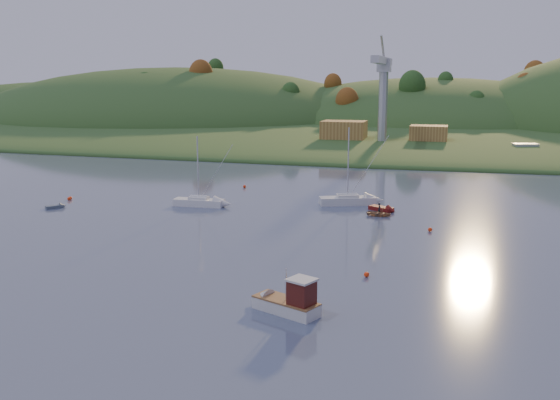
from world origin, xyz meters
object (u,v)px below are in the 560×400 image
(sailboat_far, at_px, (347,200))
(red_tender, at_px, (386,209))
(sailboat_near, at_px, (199,201))
(fishing_boat, at_px, (282,300))
(canoe, at_px, (379,213))
(grey_dinghy, at_px, (58,206))

(sailboat_far, distance_m, red_tender, 6.78)
(sailboat_near, bearing_deg, fishing_boat, -60.74)
(fishing_boat, bearing_deg, canoe, -71.69)
(fishing_boat, bearing_deg, red_tender, -72.06)
(canoe, height_order, grey_dinghy, grey_dinghy)
(red_tender, bearing_deg, grey_dinghy, -137.21)
(canoe, bearing_deg, grey_dinghy, 107.54)
(grey_dinghy, bearing_deg, sailboat_near, -27.99)
(sailboat_far, bearing_deg, canoe, -70.84)
(sailboat_near, bearing_deg, canoe, -1.69)
(canoe, relative_size, grey_dinghy, 1.20)
(fishing_boat, distance_m, sailboat_far, 42.97)
(sailboat_far, height_order, canoe, sailboat_far)
(red_tender, xyz_separation_m, grey_dinghy, (-44.73, -10.09, -0.07))
(red_tender, bearing_deg, fishing_boat, -65.32)
(fishing_boat, distance_m, grey_dinghy, 50.50)
(sailboat_far, distance_m, grey_dinghy, 41.10)
(sailboat_near, distance_m, grey_dinghy, 19.71)
(fishing_boat, height_order, red_tender, fishing_boat)
(sailboat_near, relative_size, canoe, 3.01)
(sailboat_near, xyz_separation_m, grey_dinghy, (-18.55, -6.64, -0.46))
(canoe, height_order, red_tender, red_tender)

